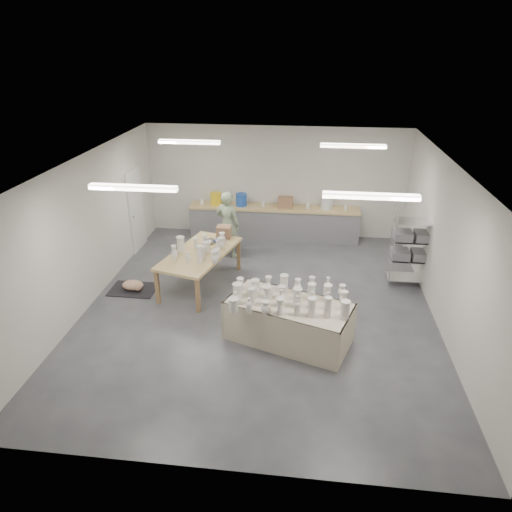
# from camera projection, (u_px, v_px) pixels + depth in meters

# --- Properties ---
(room) EXTENTS (8.00, 8.02, 3.00)m
(room) POSITION_uv_depth(u_px,v_px,m) (254.00, 211.00, 8.65)
(room) COLOR #424449
(room) RESTS_ON ground
(back_counter) EXTENTS (4.60, 0.60, 1.24)m
(back_counter) POSITION_uv_depth(u_px,v_px,m) (274.00, 221.00, 12.54)
(back_counter) COLOR tan
(back_counter) RESTS_ON ground
(wire_shelf) EXTENTS (0.88, 0.48, 1.80)m
(wire_shelf) POSITION_uv_depth(u_px,v_px,m) (412.00, 246.00, 9.97)
(wire_shelf) COLOR silver
(wire_shelf) RESTS_ON ground
(drying_table) EXTENTS (2.42, 1.76, 1.15)m
(drying_table) POSITION_uv_depth(u_px,v_px,m) (288.00, 319.00, 8.23)
(drying_table) COLOR olive
(drying_table) RESTS_ON ground
(work_table) EXTENTS (1.61, 2.38, 1.18)m
(work_table) POSITION_uv_depth(u_px,v_px,m) (203.00, 251.00, 9.99)
(work_table) COLOR tan
(work_table) RESTS_ON ground
(rug) EXTENTS (1.00, 0.70, 0.02)m
(rug) POSITION_uv_depth(u_px,v_px,m) (133.00, 289.00, 10.08)
(rug) COLOR black
(rug) RESTS_ON ground
(cat) EXTENTS (0.52, 0.40, 0.20)m
(cat) POSITION_uv_depth(u_px,v_px,m) (134.00, 285.00, 10.01)
(cat) COLOR white
(cat) RESTS_ON rug
(potter) EXTENTS (0.72, 0.58, 1.70)m
(potter) POSITION_uv_depth(u_px,v_px,m) (228.00, 224.00, 11.32)
(potter) COLOR #95AD86
(potter) RESTS_ON ground
(red_stool) EXTENTS (0.37, 0.37, 0.33)m
(red_stool) POSITION_uv_depth(u_px,v_px,m) (230.00, 241.00, 11.81)
(red_stool) COLOR #A71E17
(red_stool) RESTS_ON ground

